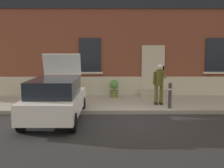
% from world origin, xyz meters
% --- Properties ---
extents(ground_plane, '(80.00, 80.00, 0.00)m').
position_xyz_m(ground_plane, '(0.00, 0.00, 0.00)').
color(ground_plane, '#232326').
extents(sidewalk, '(24.00, 3.60, 0.15)m').
position_xyz_m(sidewalk, '(0.00, 2.80, 0.07)').
color(sidewalk, '#99968E').
rests_on(sidewalk, ground).
extents(curb_edge, '(24.00, 0.12, 0.15)m').
position_xyz_m(curb_edge, '(0.00, 0.94, 0.07)').
color(curb_edge, gray).
rests_on(curb_edge, ground).
extents(building_facade, '(24.00, 1.52, 7.50)m').
position_xyz_m(building_facade, '(0.00, 5.29, 3.73)').
color(building_facade, brown).
rests_on(building_facade, ground).
extents(entrance_stoop, '(1.41, 0.64, 0.32)m').
position_xyz_m(entrance_stoop, '(1.55, 4.33, 0.28)').
color(entrance_stoop, '#9E998E').
rests_on(entrance_stoop, sidewalk).
extents(hatchback_car_white, '(1.82, 4.08, 2.34)m').
position_xyz_m(hatchback_car_white, '(-2.56, -0.07, 0.80)').
color(hatchback_car_white, white).
rests_on(hatchback_car_white, ground).
extents(bollard_near_person, '(0.15, 0.15, 1.04)m').
position_xyz_m(bollard_near_person, '(1.77, 1.35, 0.71)').
color(bollard_near_person, '#333338').
rests_on(bollard_near_person, sidewalk).
extents(person_on_phone, '(0.51, 0.52, 1.74)m').
position_xyz_m(person_on_phone, '(1.44, 2.02, 1.15)').
color(person_on_phone, '#514C1E').
rests_on(person_on_phone, sidewalk).
extents(planter_charcoal, '(0.44, 0.44, 0.86)m').
position_xyz_m(planter_charcoal, '(-4.47, 4.05, 0.61)').
color(planter_charcoal, '#2D2D30').
rests_on(planter_charcoal, sidewalk).
extents(planter_cream, '(0.44, 0.44, 0.86)m').
position_xyz_m(planter_cream, '(-2.45, 4.16, 0.61)').
color(planter_cream, beige).
rests_on(planter_cream, sidewalk).
extents(planter_olive, '(0.44, 0.44, 0.86)m').
position_xyz_m(planter_olive, '(-0.43, 3.95, 0.61)').
color(planter_olive, '#606B38').
rests_on(planter_olive, sidewalk).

